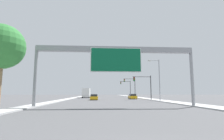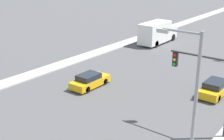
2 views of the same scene
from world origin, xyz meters
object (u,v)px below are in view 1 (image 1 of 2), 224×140
at_px(car_far_right, 94,97).
at_px(palm_tree_foreground, 2,47).
at_px(traffic_light_far_intersection, 127,86).
at_px(sign_gantry, 116,57).
at_px(street_lamp_right, 158,77).
at_px(traffic_light_near_intersection, 145,83).
at_px(car_near_right, 133,97).
at_px(traffic_light_mid_block, 131,85).
at_px(truck_box_primary, 86,93).

distance_m(car_far_right, palm_tree_foreground, 28.01).
distance_m(car_far_right, traffic_light_far_intersection, 31.43).
bearing_deg(sign_gantry, street_lamp_right, 54.20).
bearing_deg(car_far_right, traffic_light_near_intersection, -6.41).
distance_m(traffic_light_near_intersection, street_lamp_right, 6.37).
distance_m(sign_gantry, car_near_right, 28.64).
bearing_deg(traffic_light_mid_block, sign_gantry, -102.66).
xyz_separation_m(truck_box_primary, street_lamp_right, (17.06, -26.83, 3.45)).
xyz_separation_m(traffic_light_far_intersection, street_lamp_right, (1.14, -36.14, 0.66)).
relative_size(traffic_light_far_intersection, street_lamp_right, 0.76).
distance_m(car_far_right, truck_box_primary, 19.65).
xyz_separation_m(car_near_right, traffic_light_near_intersection, (1.77, -7.09, 3.35)).
relative_size(palm_tree_foreground, street_lamp_right, 0.96).
bearing_deg(traffic_light_mid_block, car_near_right, -98.82).
distance_m(car_far_right, street_lamp_right, 16.14).
relative_size(sign_gantry, truck_box_primary, 2.56).
distance_m(car_near_right, street_lamp_right, 14.29).
distance_m(sign_gantry, truck_box_primary, 41.65).
bearing_deg(street_lamp_right, traffic_light_far_intersection, 91.81).
relative_size(traffic_light_mid_block, traffic_light_far_intersection, 1.05).
xyz_separation_m(sign_gantry, traffic_light_mid_block, (9.00, 40.10, -1.68)).
bearing_deg(street_lamp_right, traffic_light_mid_block, 92.32).
xyz_separation_m(car_near_right, street_lamp_right, (3.06, -13.24, 4.45)).
bearing_deg(car_near_right, traffic_light_near_intersection, -75.99).
bearing_deg(traffic_light_near_intersection, car_far_right, 173.59).
xyz_separation_m(car_far_right, street_lamp_right, (13.56, -7.52, 4.46)).
relative_size(truck_box_primary, traffic_light_near_intersection, 1.34).
relative_size(car_far_right, traffic_light_mid_block, 0.61).
xyz_separation_m(traffic_light_near_intersection, street_lamp_right, (1.29, -6.14, 1.10)).
xyz_separation_m(car_near_right, traffic_light_mid_block, (2.00, 12.91, 3.98)).
xyz_separation_m(sign_gantry, truck_box_primary, (-7.00, 40.79, -4.66)).
relative_size(sign_gantry, traffic_light_far_intersection, 3.05).
bearing_deg(traffic_light_mid_block, truck_box_primary, 177.53).
distance_m(palm_tree_foreground, street_lamp_right, 28.58).
distance_m(truck_box_primary, street_lamp_right, 31.98).
relative_size(traffic_light_near_intersection, street_lamp_right, 0.68).
bearing_deg(sign_gantry, car_far_right, 99.26).
distance_m(car_near_right, truck_box_primary, 19.54).
bearing_deg(palm_tree_foreground, sign_gantry, 22.83).
relative_size(traffic_light_mid_block, street_lamp_right, 0.80).
relative_size(car_near_right, truck_box_primary, 0.59).
distance_m(sign_gantry, traffic_light_near_intersection, 22.05).
relative_size(truck_box_primary, traffic_light_far_intersection, 1.19).
relative_size(car_near_right, street_lamp_right, 0.53).
bearing_deg(palm_tree_foreground, street_lamp_right, 41.11).
distance_m(traffic_light_near_intersection, traffic_light_mid_block, 20.01).
bearing_deg(traffic_light_mid_block, traffic_light_far_intersection, 90.47).
height_order(sign_gantry, palm_tree_foreground, palm_tree_foreground).
distance_m(truck_box_primary, traffic_light_near_intersection, 26.12).
xyz_separation_m(truck_box_primary, palm_tree_foreground, (-4.46, -45.61, 4.47)).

